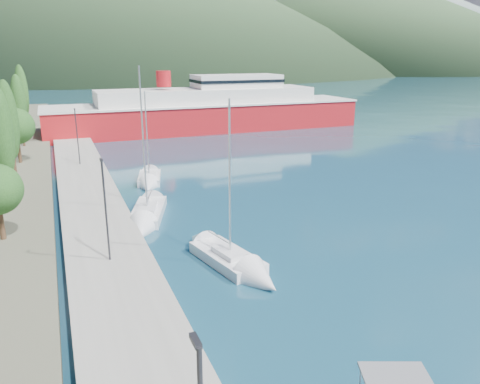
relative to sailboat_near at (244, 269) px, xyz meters
name	(u,v)px	position (x,y,z in m)	size (l,w,h in m)	color
ground	(95,101)	(1.71, 110.96, -0.30)	(1400.00, 1400.00, 0.00)	navy
quay	(91,201)	(-7.29, 16.96, 0.10)	(5.00, 88.00, 0.80)	gray
hills_far	(165,0)	(140.30, 609.69, 77.09)	(1480.00, 900.00, 180.00)	slate
hills_near	(187,5)	(99.76, 363.46, 48.88)	(1010.00, 520.00, 115.00)	#314C2D
tree_row	(8,131)	(-13.43, 23.96, 5.40)	(4.01, 63.34, 10.23)	#47301E
lamp_posts	(100,194)	(-7.29, 5.99, 3.78)	(0.15, 45.80, 6.06)	#2D2D33
sailboat_near	(244,269)	(0.00, 0.00, 0.00)	(3.91, 7.98, 11.01)	silver
sailboat_mid	(145,222)	(-3.93, 10.31, 0.01)	(4.99, 9.01, 12.57)	silver
sailboat_far	(149,183)	(-1.43, 21.30, -0.02)	(3.68, 7.04, 9.89)	silver
ferry	(208,111)	(14.95, 52.38, 2.86)	(52.30, 11.25, 10.38)	#AF151B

